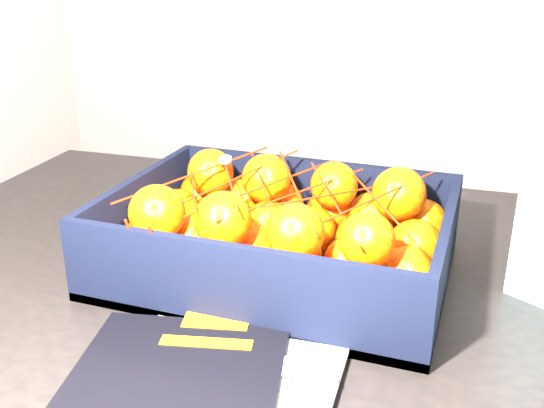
% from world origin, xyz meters
% --- Properties ---
extents(table, '(1.24, 0.86, 0.75)m').
position_xyz_m(table, '(-0.06, -0.07, 0.65)').
color(table, black).
rests_on(table, ground).
extents(produce_crate, '(0.44, 0.33, 0.11)m').
position_xyz_m(produce_crate, '(-0.06, -0.08, 0.78)').
color(produce_crate, olive).
rests_on(produce_crate, table).
extents(clementine_heap, '(0.42, 0.32, 0.13)m').
position_xyz_m(clementine_heap, '(-0.06, -0.08, 0.81)').
color(clementine_heap, '#E55104').
rests_on(clementine_heap, produce_crate).
extents(mesh_net, '(0.37, 0.29, 0.10)m').
position_xyz_m(mesh_net, '(-0.06, -0.09, 0.87)').
color(mesh_net, '#B61D06').
rests_on(mesh_net, clementine_heap).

